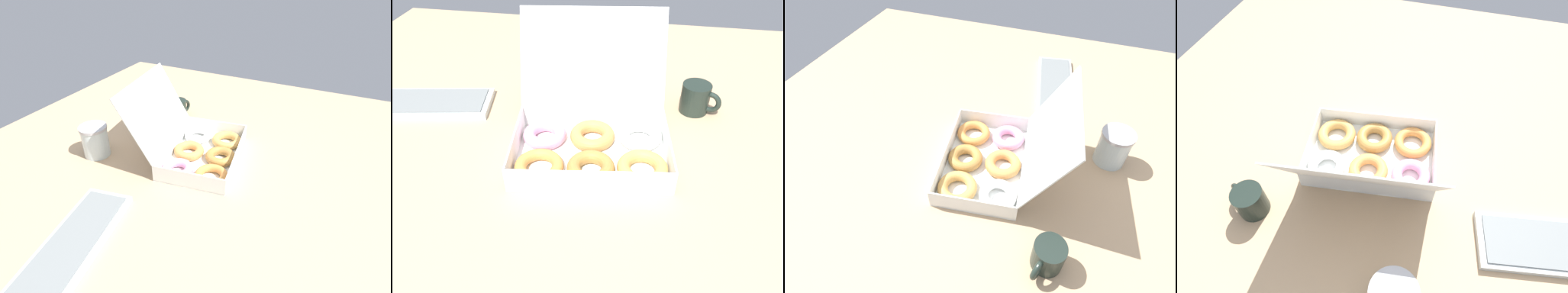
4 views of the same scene
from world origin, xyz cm
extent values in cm
cube|color=tan|center=(0.00, 0.00, -1.00)|extent=(180.00, 180.00, 2.00)
cube|color=white|center=(4.69, 3.18, 0.20)|extent=(38.77, 28.85, 0.40)
cube|color=white|center=(-12.82, 0.72, 3.30)|extent=(3.75, 23.93, 5.80)
cube|color=white|center=(22.20, 5.63, 3.30)|extent=(3.75, 23.93, 5.80)
cube|color=white|center=(6.34, -8.57, 3.30)|extent=(34.68, 5.26, 5.80)
cube|color=white|center=(3.04, 14.92, 3.30)|extent=(34.68, 5.26, 5.80)
cube|color=white|center=(2.21, 20.80, 16.80)|extent=(37.07, 16.69, 21.39)
torus|color=#D68942|center=(-5.84, -4.25, 1.86)|extent=(15.22, 15.22, 2.68)
torus|color=#AF7B3A|center=(5.60, -2.78, 1.86)|extent=(11.14, 11.14, 3.11)
torus|color=tan|center=(16.90, -0.88, 1.86)|extent=(12.35, 12.35, 3.00)
torus|color=pink|center=(-7.59, 7.32, 1.86)|extent=(13.45, 13.45, 3.02)
torus|color=#DA8C49|center=(4.05, 8.93, 1.86)|extent=(12.93, 12.93, 3.14)
torus|color=white|center=(15.59, 10.83, 1.86)|extent=(13.29, 13.29, 2.78)
cube|color=#B6BEBE|center=(-45.19, 16.54, 0.90)|extent=(39.57, 20.55, 1.80)
cube|color=gray|center=(-45.19, 16.54, 2.00)|extent=(36.20, 17.80, 0.40)
cylinder|color=#1E2923|center=(29.22, 27.35, 4.08)|extent=(7.72, 7.72, 8.15)
torus|color=#1E2923|center=(33.07, 25.84, 4.08)|extent=(6.05, 3.47, 5.96)
cylinder|color=black|center=(29.22, 27.35, 6.69)|extent=(6.79, 6.79, 0.49)
camera|label=1|loc=(-78.54, -33.83, 63.34)|focal=28.00mm
camera|label=2|loc=(15.60, -64.50, 58.83)|focal=35.00mm
camera|label=3|loc=(63.58, 22.62, 73.02)|focal=28.00mm
camera|label=4|loc=(-10.03, 53.08, 72.75)|focal=28.00mm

